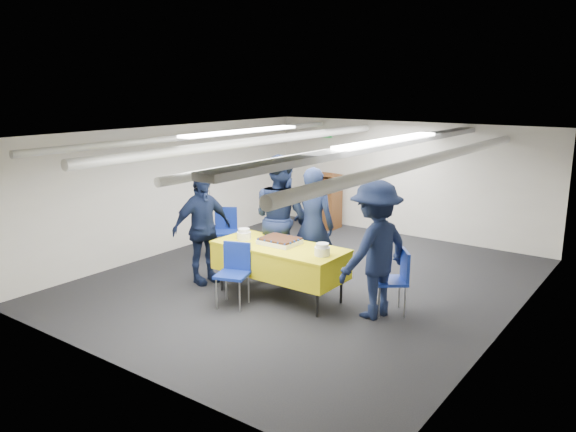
% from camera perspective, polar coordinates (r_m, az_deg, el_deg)
% --- Properties ---
extents(ground, '(7.00, 7.00, 0.00)m').
position_cam_1_polar(ground, '(8.87, 2.04, -6.59)').
color(ground, black).
rests_on(ground, ground).
extents(room_shell, '(6.00, 7.00, 2.30)m').
position_cam_1_polar(room_shell, '(8.72, 4.15, 5.32)').
color(room_shell, beige).
rests_on(room_shell, ground).
extents(serving_table, '(1.94, 0.86, 0.77)m').
position_cam_1_polar(serving_table, '(8.06, -0.86, -4.44)').
color(serving_table, black).
rests_on(serving_table, ground).
extents(sheet_cake, '(0.55, 0.43, 0.09)m').
position_cam_1_polar(sheet_cake, '(8.06, -0.85, -2.54)').
color(sheet_cake, white).
rests_on(sheet_cake, serving_table).
extents(plate_stack_left, '(0.21, 0.21, 0.16)m').
position_cam_1_polar(plate_stack_left, '(8.31, -4.50, -1.88)').
color(plate_stack_left, white).
rests_on(plate_stack_left, serving_table).
extents(plate_stack_right, '(0.21, 0.21, 0.17)m').
position_cam_1_polar(plate_stack_right, '(7.52, 3.50, -3.45)').
color(plate_stack_right, white).
rests_on(plate_stack_right, serving_table).
extents(podium, '(0.62, 0.53, 1.25)m').
position_cam_1_polar(podium, '(12.01, 3.88, 1.67)').
color(podium, brown).
rests_on(podium, ground).
extents(chair_near, '(0.53, 0.53, 0.87)m').
position_cam_1_polar(chair_near, '(7.84, -5.45, -5.22)').
color(chair_near, gray).
rests_on(chair_near, ground).
extents(chair_right, '(0.59, 0.59, 0.87)m').
position_cam_1_polar(chair_right, '(7.64, 10.98, -5.91)').
color(chair_right, gray).
rests_on(chair_right, ground).
extents(chair_left, '(0.58, 0.58, 0.87)m').
position_cam_1_polar(chair_left, '(10.07, -6.38, -1.10)').
color(chair_left, gray).
rests_on(chair_left, ground).
extents(sailor_a, '(0.76, 0.62, 1.82)m').
position_cam_1_polar(sailor_a, '(8.50, 2.52, -1.06)').
color(sailor_a, black).
rests_on(sailor_a, ground).
extents(sailor_b, '(1.08, 0.91, 1.98)m').
position_cam_1_polar(sailor_b, '(8.69, -0.72, -0.21)').
color(sailor_b, black).
rests_on(sailor_b, ground).
extents(sailor_c, '(0.65, 1.07, 1.71)m').
position_cam_1_polar(sailor_c, '(8.68, -8.72, -1.28)').
color(sailor_c, black).
rests_on(sailor_c, ground).
extents(sailor_d, '(0.93, 1.30, 1.82)m').
position_cam_1_polar(sailor_d, '(7.38, 8.83, -3.41)').
color(sailor_d, black).
rests_on(sailor_d, ground).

